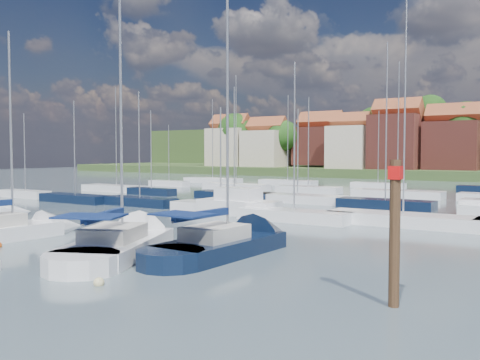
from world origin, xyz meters
The scene contains 8 objects.
ground centered at (0.00, 40.00, 0.00)m, with size 260.00×260.00×0.00m, color #485A62.
sailboat_left centered at (-9.78, 2.69, 0.36)m, with size 3.18×9.93×13.40m.
sailboat_centre centered at (-1.32, 3.46, 0.35)m, with size 8.23×13.03×17.27m.
sailboat_navy centered at (3.74, 6.32, 0.35)m, with size 3.51×12.09×16.61m.
timber_piling centered at (13.81, 0.56, 1.57)m, with size 0.40×0.40×7.20m.
buoy_d centered at (3.27, -2.88, 0.00)m, with size 0.43×0.43×0.43m, color beige.
buoy_e centered at (4.72, 5.72, 0.00)m, with size 0.45×0.45×0.45m, color beige.
marina_field centered at (1.91, 35.15, 0.43)m, with size 79.62×41.41×15.93m.
Camera 1 is at (19.21, -17.09, 5.21)m, focal length 40.00 mm.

